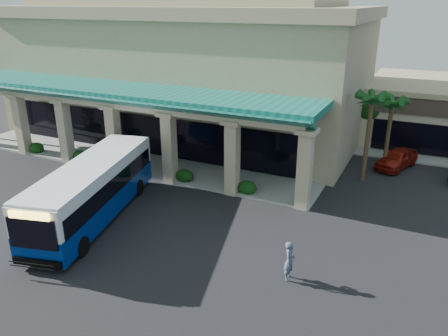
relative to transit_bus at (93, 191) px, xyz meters
The scene contains 9 objects.
ground 4.41m from the transit_bus, 14.07° to the left, with size 110.00×110.00×0.00m, color black.
main_building 17.94m from the transit_bus, 103.28° to the left, with size 30.80×14.80×11.35m, color tan, non-canonical shape.
arcade 8.86m from the transit_bus, 117.21° to the left, with size 30.00×6.20×5.70m, color #0F5F56, non-canonical shape.
palm_0 17.40m from the transit_bus, 43.86° to the left, with size 2.40×2.40×6.60m, color #114316, non-canonical shape.
palm_1 20.22m from the transit_bus, 48.04° to the left, with size 2.40×2.40×5.80m, color #114316, non-canonical shape.
broadleaf_tree 23.08m from the transit_bus, 60.13° to the left, with size 2.60×2.60×4.81m, color black, non-canonical shape.
transit_bus is the anchor object (origin of this frame).
pedestrian 11.51m from the transit_bus, ahead, with size 0.66×0.43×1.81m, color #465363.
car_silver 21.06m from the transit_bus, 47.36° to the left, with size 1.67×4.16×1.42m, color maroon.
Camera 1 is at (11.87, -17.50, 11.29)m, focal length 35.00 mm.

